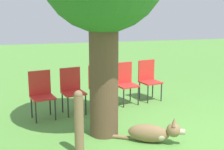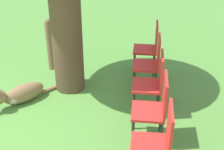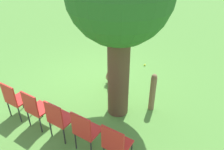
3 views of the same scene
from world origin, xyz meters
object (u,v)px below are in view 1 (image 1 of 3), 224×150
fence_post (79,122)px  red_chair_0 (149,78)px  dog (154,133)px  red_chair_1 (125,81)px  red_chair_4 (41,92)px  red_chair_2 (100,84)px  red_chair_3 (72,88)px

fence_post → red_chair_0: size_ratio=1.05×
dog → fence_post: size_ratio=1.09×
red_chair_0 → fence_post: bearing=-52.4°
red_chair_1 → red_chair_4: (-0.50, 1.90, 0.00)m
dog → red_chair_2: red_chair_2 is taller
red_chair_0 → red_chair_2: (-0.33, 1.26, 0.00)m
red_chair_4 → fence_post: bearing=2.7°
red_chair_3 → dog: bearing=18.1°
dog → red_chair_2: (2.01, 0.45, 0.37)m
dog → fence_post: bearing=-146.5°
red_chair_3 → red_chair_2: bearing=92.4°
dog → red_chair_2: size_ratio=1.15×
dog → red_chair_1: size_ratio=1.15×
fence_post → red_chair_0: fence_post is taller
red_chair_0 → red_chair_2: size_ratio=1.00×
fence_post → red_chair_1: 2.68m
dog → red_chair_4: bearing=164.8°
red_chair_1 → red_chair_3: bearing=-87.6°
red_chair_0 → red_chair_2: 1.31m
red_chair_3 → red_chair_4: size_ratio=1.00×
red_chair_0 → red_chair_1: same height
fence_post → red_chair_3: size_ratio=1.05×
fence_post → red_chair_1: bearing=-32.1°
red_chair_1 → red_chair_3: (-0.33, 1.26, 0.00)m
dog → red_chair_2: 2.10m
fence_post → red_chair_3: fence_post is taller
red_chair_2 → red_chair_3: bearing=-87.6°
red_chair_2 → red_chair_4: size_ratio=1.00×
dog → red_chair_0: (2.34, -0.81, 0.37)m
red_chair_1 → red_chair_2: size_ratio=1.00×
red_chair_3 → red_chair_1: bearing=92.4°
red_chair_3 → red_chair_4: bearing=-87.6°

